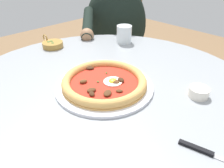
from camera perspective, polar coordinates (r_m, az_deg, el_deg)
The scene contains 8 objects.
dining_table at distance 0.77m, azimuth -1.61°, elevation -8.54°, with size 1.06×1.06×0.73m.
pizza_on_plate at distance 0.69m, azimuth -2.36°, elevation 0.22°, with size 0.32×0.32×0.04m.
water_glass at distance 1.06m, azimuth 3.29°, elevation 13.06°, with size 0.07×0.07×0.08m.
steak_knife at distance 0.54m, azimuth 25.01°, elevation -16.73°, with size 0.20×0.06×0.01m.
ramekin_capers at distance 0.70m, azimuth 22.43°, elevation -1.95°, with size 0.06×0.06×0.03m.
olive_pan at distance 1.05m, azimuth -15.80°, elevation 10.30°, with size 0.12×0.10×0.05m.
diner_person at distance 1.47m, azimuth 0.87°, elevation 8.53°, with size 0.44×0.58×1.15m.
cafe_chair_diner at distance 1.61m, azimuth 1.17°, elevation 10.26°, with size 0.55×0.55×0.85m.
Camera 1 is at (0.44, -0.39, 1.11)m, focal length 33.81 mm.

